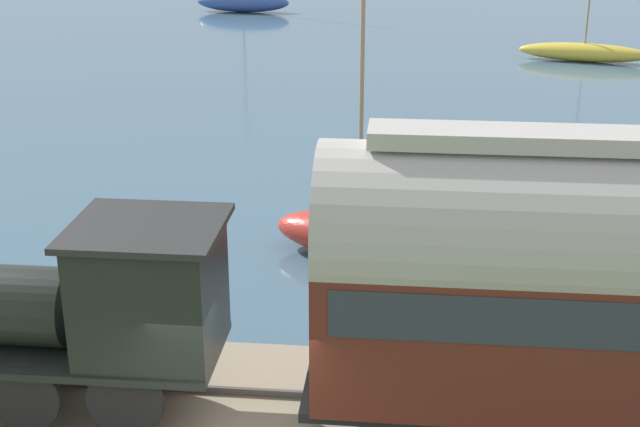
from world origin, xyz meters
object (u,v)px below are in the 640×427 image
(passenger_coach, at_px, (611,279))
(sailboat_yellow, at_px, (584,51))
(sailboat_blue, at_px, (243,2))
(steam_locomotive, at_px, (62,304))
(sailboat_red, at_px, (359,234))

(passenger_coach, bearing_deg, sailboat_yellow, -9.61)
(sailboat_blue, bearing_deg, steam_locomotive, -169.39)
(passenger_coach, bearing_deg, sailboat_blue, 16.56)
(sailboat_blue, relative_size, sailboat_yellow, 1.12)
(steam_locomotive, bearing_deg, passenger_coach, -90.00)
(sailboat_red, bearing_deg, passenger_coach, -134.80)
(steam_locomotive, bearing_deg, sailboat_blue, 7.03)
(steam_locomotive, bearing_deg, sailboat_yellow, -22.96)
(steam_locomotive, relative_size, sailboat_yellow, 0.78)
(sailboat_red, bearing_deg, sailboat_blue, 31.31)
(passenger_coach, xyz_separation_m, sailboat_yellow, (31.91, -5.40, -2.56))
(passenger_coach, height_order, sailboat_blue, sailboat_blue)
(sailboat_yellow, xyz_separation_m, sailboat_red, (-24.49, 9.36, 0.09))
(sailboat_yellow, bearing_deg, steam_locomotive, 169.50)
(sailboat_red, bearing_deg, steam_locomotive, 167.87)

